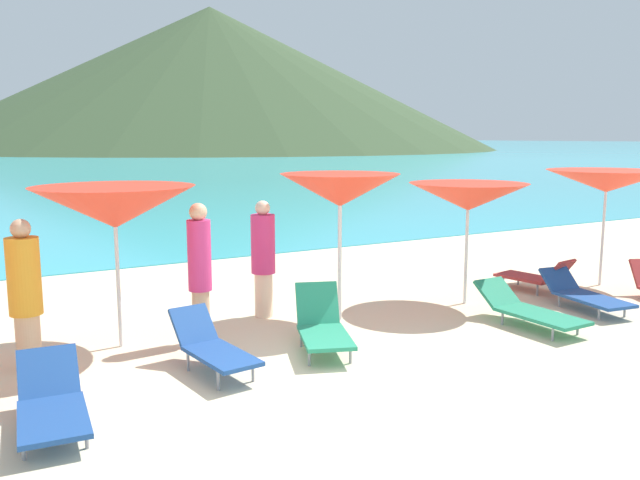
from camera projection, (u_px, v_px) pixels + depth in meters
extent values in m
cube|color=beige|center=(115.00, 259.00, 15.76)|extent=(50.00, 100.00, 0.30)
cone|color=#384C2D|center=(211.00, 79.00, 142.49)|extent=(121.63, 121.63, 30.26)
cylinder|color=silver|center=(118.00, 273.00, 8.56)|extent=(0.05, 0.05, 2.00)
cone|color=red|center=(115.00, 207.00, 8.43)|extent=(2.23, 2.23, 0.54)
sphere|color=silver|center=(114.00, 194.00, 8.40)|extent=(0.07, 0.07, 0.07)
cylinder|color=silver|center=(340.00, 252.00, 9.81)|extent=(0.06, 0.06, 2.10)
cone|color=red|center=(340.00, 190.00, 9.67)|extent=(1.94, 1.94, 0.49)
sphere|color=silver|center=(340.00, 180.00, 9.64)|extent=(0.07, 0.07, 0.07)
cylinder|color=silver|center=(466.00, 247.00, 10.82)|extent=(0.05, 0.05, 1.90)
cone|color=red|center=(468.00, 197.00, 10.69)|extent=(2.11, 2.11, 0.45)
sphere|color=silver|center=(469.00, 188.00, 10.67)|extent=(0.07, 0.07, 0.07)
cylinder|color=silver|center=(603.00, 231.00, 12.17)|extent=(0.05, 0.05, 2.05)
cone|color=red|center=(607.00, 181.00, 12.02)|extent=(2.38, 2.38, 0.41)
sphere|color=silver|center=(607.00, 174.00, 12.00)|extent=(0.07, 0.07, 0.07)
cube|color=#1E478C|center=(53.00, 419.00, 6.02)|extent=(0.70, 1.10, 0.05)
cube|color=#1E478C|center=(48.00, 372.00, 6.64)|extent=(0.61, 0.49, 0.43)
cylinder|color=gray|center=(24.00, 451.00, 5.64)|extent=(0.04, 0.04, 0.17)
cylinder|color=gray|center=(87.00, 439.00, 5.85)|extent=(0.04, 0.04, 0.17)
cylinder|color=gray|center=(23.00, 418.00, 6.30)|extent=(0.04, 0.04, 0.17)
cylinder|color=gray|center=(80.00, 409.00, 6.51)|extent=(0.04, 0.04, 0.17)
cube|color=#1E478C|center=(221.00, 356.00, 7.56)|extent=(0.64, 1.13, 0.05)
cube|color=#1E478C|center=(193.00, 325.00, 8.10)|extent=(0.54, 0.45, 0.42)
cylinder|color=gray|center=(218.00, 380.00, 7.19)|extent=(0.04, 0.04, 0.24)
cylinder|color=gray|center=(253.00, 372.00, 7.45)|extent=(0.04, 0.04, 0.24)
cylinder|color=gray|center=(188.00, 361.00, 7.79)|extent=(0.04, 0.04, 0.24)
cylinder|color=gray|center=(221.00, 354.00, 8.05)|extent=(0.04, 0.04, 0.24)
cube|color=#268C66|center=(542.00, 316.00, 9.40)|extent=(0.65, 1.31, 0.05)
cube|color=#268C66|center=(497.00, 292.00, 10.11)|extent=(0.60, 0.48, 0.37)
cylinder|color=gray|center=(553.00, 334.00, 8.93)|extent=(0.04, 0.04, 0.19)
cylinder|color=gray|center=(578.00, 328.00, 9.20)|extent=(0.04, 0.04, 0.19)
cylinder|color=gray|center=(502.00, 319.00, 9.70)|extent=(0.04, 0.04, 0.19)
cylinder|color=gray|center=(527.00, 314.00, 9.97)|extent=(0.04, 0.04, 0.19)
cube|color=#268C66|center=(326.00, 337.00, 8.29)|extent=(0.93, 1.20, 0.05)
cube|color=#268C66|center=(317.00, 304.00, 8.89)|extent=(0.64, 0.49, 0.56)
cylinder|color=gray|center=(309.00, 357.00, 7.96)|extent=(0.04, 0.04, 0.23)
cylinder|color=gray|center=(350.00, 355.00, 8.04)|extent=(0.04, 0.04, 0.23)
cylinder|color=gray|center=(301.00, 339.00, 8.68)|extent=(0.04, 0.04, 0.23)
cylinder|color=gray|center=(339.00, 337.00, 8.76)|extent=(0.04, 0.04, 0.23)
cube|color=#1E478C|center=(593.00, 299.00, 10.36)|extent=(0.78, 1.31, 0.05)
cube|color=#1E478C|center=(559.00, 279.00, 11.07)|extent=(0.63, 0.47, 0.36)
cylinder|color=gray|center=(599.00, 314.00, 9.93)|extent=(0.04, 0.04, 0.19)
cylinder|color=gray|center=(625.00, 311.00, 10.11)|extent=(0.04, 0.04, 0.19)
cylinder|color=gray|center=(559.00, 301.00, 10.72)|extent=(0.04, 0.04, 0.19)
cylinder|color=gray|center=(584.00, 298.00, 10.91)|extent=(0.04, 0.04, 0.19)
cube|color=#A53333|center=(525.00, 277.00, 11.93)|extent=(0.72, 1.08, 0.05)
cube|color=#A53333|center=(559.00, 272.00, 11.39)|extent=(0.58, 0.43, 0.45)
cylinder|color=gray|center=(518.00, 279.00, 12.32)|extent=(0.04, 0.04, 0.20)
cylinder|color=gray|center=(503.00, 283.00, 12.03)|extent=(0.04, 0.04, 0.20)
cylinder|color=gray|center=(552.00, 286.00, 11.79)|extent=(0.04, 0.04, 0.20)
cylinder|color=gray|center=(537.00, 290.00, 11.49)|extent=(0.04, 0.04, 0.20)
cylinder|color=beige|center=(264.00, 295.00, 10.11)|extent=(0.28, 0.28, 0.69)
cylinder|color=#D83372|center=(263.00, 244.00, 9.98)|extent=(0.37, 0.37, 0.90)
sphere|color=beige|center=(263.00, 208.00, 9.90)|extent=(0.23, 0.23, 0.23)
cylinder|color=#DBAA84|center=(201.00, 316.00, 8.82)|extent=(0.23, 0.23, 0.73)
cylinder|color=#D83372|center=(199.00, 255.00, 8.69)|extent=(0.31, 0.31, 0.95)
sphere|color=#DBAA84|center=(198.00, 212.00, 8.60)|extent=(0.24, 0.24, 0.24)
cylinder|color=#DBAA84|center=(29.00, 343.00, 7.74)|extent=(0.28, 0.28, 0.70)
cylinder|color=orange|center=(24.00, 276.00, 7.62)|extent=(0.38, 0.38, 0.91)
sphere|color=#DBAA84|center=(20.00, 229.00, 7.53)|extent=(0.23, 0.23, 0.23)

